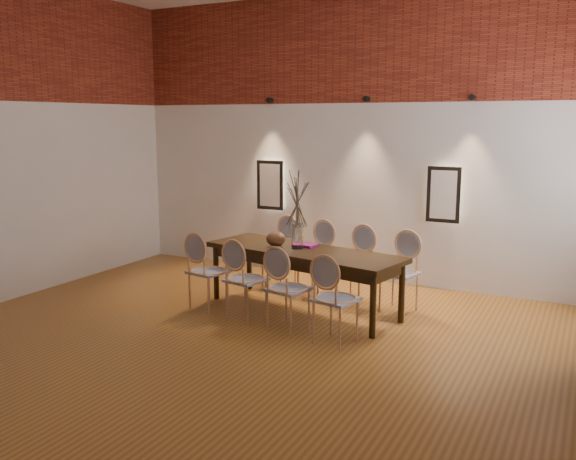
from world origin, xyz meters
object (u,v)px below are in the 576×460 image
at_px(chair_far_d, 399,273).
at_px(book, 306,245).
at_px(chair_near_a, 208,271).
at_px(dining_table, 303,280).
at_px(bowl, 276,239).
at_px(chair_near_c, 288,289).
at_px(chair_far_a, 279,252).
at_px(vase, 297,236).
at_px(chair_near_b, 246,280).
at_px(chair_far_b, 315,259).
at_px(chair_far_c, 355,266).
at_px(chair_near_d, 336,299).

xyz_separation_m(chair_far_d, book, (-1.09, -0.30, 0.30)).
bearing_deg(chair_far_d, chair_near_a, 36.17).
height_order(dining_table, bowl, bowl).
distance_m(chair_near_a, chair_near_c, 1.23).
bearing_deg(chair_near_c, chair_far_a, 132.36).
relative_size(dining_table, chair_far_d, 2.62).
xyz_separation_m(vase, bowl, (-0.30, 0.01, -0.06)).
xyz_separation_m(chair_near_b, chair_near_c, (0.60, -0.12, 0.00)).
bearing_deg(chair_near_a, dining_table, 36.17).
bearing_deg(dining_table, chair_near_b, -114.51).
height_order(chair_far_b, bowl, chair_far_b).
bearing_deg(book, vase, -101.62).
bearing_deg(chair_far_c, vase, 59.49).
xyz_separation_m(bowl, book, (0.33, 0.16, -0.07)).
xyz_separation_m(chair_far_d, bowl, (-1.42, -0.46, 0.37)).
distance_m(dining_table, chair_far_b, 0.75).
xyz_separation_m(chair_near_b, chair_far_b, (0.27, 1.33, 0.00)).
bearing_deg(vase, chair_near_d, -45.02).
relative_size(chair_near_b, vase, 3.13).
xyz_separation_m(dining_table, bowl, (-0.38, 0.03, 0.46)).
height_order(chair_far_c, vase, vase).
distance_m(chair_far_a, vase, 1.16).
bearing_deg(chair_near_b, chair_far_d, 47.64).
xyz_separation_m(chair_far_c, book, (-0.49, -0.42, 0.30)).
xyz_separation_m(chair_far_a, chair_far_c, (1.21, -0.24, 0.00)).
distance_m(chair_near_d, chair_far_a, 2.29).
height_order(chair_near_c, book, chair_near_c).
distance_m(chair_far_c, book, 0.71).
xyz_separation_m(chair_far_b, chair_far_d, (1.21, -0.24, 0.00)).
xyz_separation_m(chair_far_a, chair_far_d, (1.81, -0.36, 0.00)).
relative_size(chair_near_d, bowl, 3.92).
distance_m(dining_table, chair_near_b, 0.75).
height_order(chair_near_a, chair_far_b, same).
bearing_deg(chair_near_a, bowl, 49.06).
xyz_separation_m(chair_near_b, bowl, (0.05, 0.63, 0.37)).
height_order(chair_near_c, chair_far_d, same).
bearing_deg(chair_far_d, chair_near_c, 65.49).
bearing_deg(chair_near_a, chair_far_a, 90.00).
relative_size(chair_near_a, chair_near_c, 1.00).
bearing_deg(chair_near_d, chair_far_c, 114.51).
height_order(dining_table, chair_far_c, chair_far_c).
height_order(chair_near_a, chair_far_d, same).
height_order(dining_table, chair_near_d, chair_near_d).
relative_size(vase, bowl, 1.25).
bearing_deg(chair_near_d, chair_near_b, -180.00).
relative_size(chair_near_a, chair_far_b, 1.00).
xyz_separation_m(chair_far_c, vase, (-0.52, -0.58, 0.43)).
xyz_separation_m(chair_near_b, chair_far_c, (0.87, 1.21, 0.00)).
bearing_deg(chair_near_b, chair_far_b, 90.00).
xyz_separation_m(chair_near_d, chair_far_b, (-0.94, 1.57, 0.00)).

